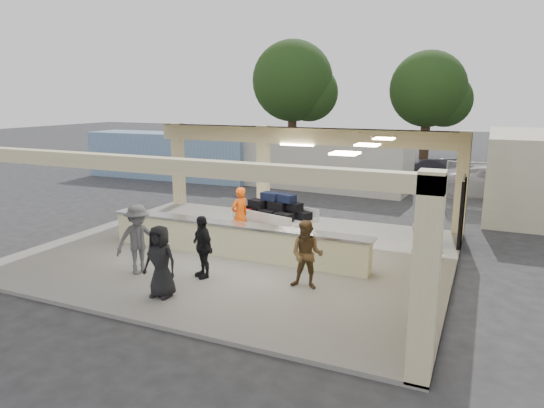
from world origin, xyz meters
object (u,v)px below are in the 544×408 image
at_px(passenger_d, 160,261).
at_px(car_dark, 448,172).
at_px(baggage_counter, 233,240).
at_px(passenger_a, 307,255).
at_px(car_white_a, 501,183).
at_px(drum_fan, 427,229).
at_px(luggage_cart, 275,212).
at_px(passenger_b, 202,246).
at_px(container_blue, 171,156).
at_px(container_white, 290,160).
at_px(baggage_handler, 240,215).
at_px(passenger_c, 138,239).

bearing_deg(passenger_d, car_dark, 74.23).
relative_size(baggage_counter, passenger_d, 4.85).
xyz_separation_m(passenger_a, car_white_a, (4.39, 13.93, -0.16)).
height_order(passenger_a, car_white_a, passenger_a).
relative_size(drum_fan, car_dark, 0.24).
relative_size(baggage_counter, luggage_cart, 2.93).
relative_size(passenger_a, car_dark, 0.41).
relative_size(passenger_d, car_white_a, 0.31).
relative_size(luggage_cart, passenger_a, 1.67).
relative_size(drum_fan, passenger_d, 0.58).
height_order(luggage_cart, passenger_b, passenger_b).
relative_size(luggage_cart, car_dark, 0.69).
bearing_deg(passenger_b, container_blue, 160.07).
bearing_deg(passenger_b, car_dark, 107.21).
relative_size(passenger_d, container_blue, 0.17).
bearing_deg(container_white, passenger_b, -72.85).
xyz_separation_m(passenger_b, car_dark, (4.50, 17.30, -0.23)).
bearing_deg(passenger_d, drum_fan, 50.47).
distance_m(car_white_a, car_dark, 3.93).
xyz_separation_m(luggage_cart, baggage_handler, (-0.67, -1.21, 0.11)).
xyz_separation_m(baggage_handler, car_dark, (5.02, 14.28, -0.32)).
xyz_separation_m(baggage_handler, car_white_a, (7.59, 11.31, -0.22)).
distance_m(baggage_handler, passenger_c, 3.64).
distance_m(baggage_counter, baggage_handler, 1.34).
xyz_separation_m(passenger_c, car_dark, (6.16, 17.74, -0.34)).
relative_size(passenger_a, passenger_c, 0.91).
distance_m(baggage_counter, drum_fan, 6.01).
bearing_deg(car_dark, passenger_c, -157.12).
height_order(passenger_c, car_white_a, passenger_c).
height_order(passenger_a, container_blue, container_blue).
height_order(drum_fan, car_white_a, car_white_a).
bearing_deg(passenger_b, passenger_c, -133.28).
bearing_deg(luggage_cart, container_white, 124.65).
xyz_separation_m(baggage_handler, container_blue, (-9.86, 10.13, 0.30)).
height_order(baggage_counter, car_dark, car_dark).
relative_size(passenger_c, container_blue, 0.18).
bearing_deg(car_white_a, container_white, 96.30).
bearing_deg(passenger_c, container_blue, 63.18).
xyz_separation_m(passenger_a, passenger_b, (-2.68, -0.40, -0.03)).
height_order(drum_fan, baggage_handler, baggage_handler).
bearing_deg(car_dark, passenger_d, -152.04).
xyz_separation_m(drum_fan, passenger_a, (-2.23, -4.73, 0.31)).
bearing_deg(passenger_a, container_white, 107.93).
relative_size(baggage_counter, baggage_handler, 4.58).
height_order(baggage_handler, car_white_a, baggage_handler).
distance_m(luggage_cart, car_dark, 13.78).
xyz_separation_m(luggage_cart, car_white_a, (6.92, 10.10, -0.12)).
bearing_deg(container_white, passenger_c, -79.84).
bearing_deg(passenger_b, drum_fan, 78.03).
xyz_separation_m(drum_fan, passenger_c, (-6.57, -5.57, 0.39)).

